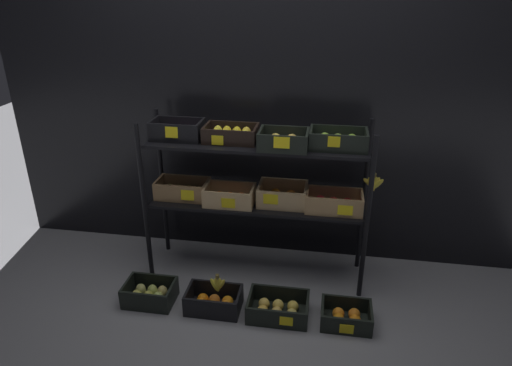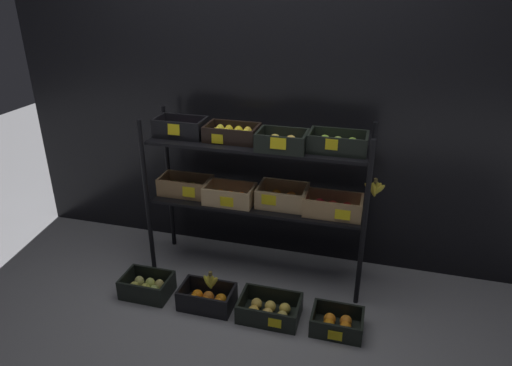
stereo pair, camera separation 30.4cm
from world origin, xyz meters
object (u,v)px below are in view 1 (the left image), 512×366
object	(u,v)px
display_rack	(260,173)
crate_ground_apple_gold	(278,309)
crate_ground_orange	(214,302)
banana_bunch_loose	(218,285)
crate_ground_right_orange	(346,317)
crate_ground_pear	(150,294)

from	to	relation	value
display_rack	crate_ground_apple_gold	xyz separation A→B (m)	(0.19, -0.46, -0.72)
display_rack	crate_ground_apple_gold	world-z (taller)	display_rack
display_rack	crate_ground_orange	xyz separation A→B (m)	(-0.22, -0.47, -0.72)
display_rack	banana_bunch_loose	xyz separation A→B (m)	(-0.19, -0.47, -0.57)
crate_ground_right_orange	crate_ground_pear	bearing A→B (deg)	179.68
display_rack	crate_ground_pear	distance (m)	1.07
crate_ground_apple_gold	crate_ground_right_orange	world-z (taller)	crate_ground_apple_gold
crate_ground_apple_gold	crate_ground_orange	bearing A→B (deg)	-178.91
crate_ground_pear	crate_ground_right_orange	size ratio (longest dim) A/B	1.04
display_rack	crate_ground_right_orange	bearing A→B (deg)	-37.51
crate_ground_pear	crate_ground_apple_gold	distance (m)	0.84
crate_ground_apple_gold	banana_bunch_loose	world-z (taller)	banana_bunch_loose
crate_ground_orange	display_rack	bearing A→B (deg)	64.58
crate_ground_orange	crate_ground_apple_gold	size ratio (longest dim) A/B	0.92
crate_ground_orange	crate_ground_pear	bearing A→B (deg)	179.13
banana_bunch_loose	crate_ground_pear	bearing A→B (deg)	179.01
crate_ground_orange	crate_ground_apple_gold	xyz separation A→B (m)	(0.41, 0.01, -0.00)
display_rack	banana_bunch_loose	distance (m)	0.77
crate_ground_orange	crate_ground_right_orange	bearing A→B (deg)	-0.03
display_rack	crate_ground_orange	distance (m)	0.88
display_rack	crate_ground_pear	size ratio (longest dim) A/B	4.92
crate_ground_pear	crate_ground_right_orange	xyz separation A→B (m)	(1.27, -0.01, -0.01)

